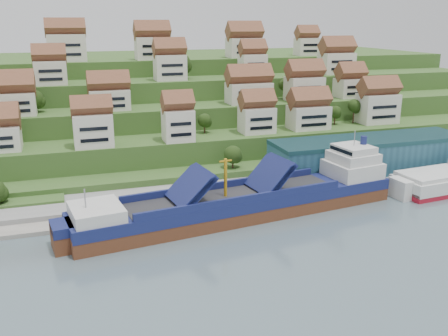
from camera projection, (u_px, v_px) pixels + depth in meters
name	position (u px, v px, depth m)	size (l,w,h in m)	color
ground	(220.00, 218.00, 119.95)	(300.00, 300.00, 0.00)	slate
quay	(273.00, 186.00, 139.20)	(180.00, 14.00, 2.20)	gray
hillside	(147.00, 106.00, 211.39)	(260.00, 128.00, 31.00)	#2D4C1E
hillside_village	(179.00, 87.00, 168.80)	(158.24, 63.54, 29.71)	silver
hillside_trees	(128.00, 113.00, 154.05)	(135.82, 62.64, 31.60)	#274115
warehouse	(369.00, 154.00, 148.70)	(60.00, 15.00, 10.00)	#27566B
flagpole	(274.00, 172.00, 132.44)	(1.28, 0.16, 8.00)	gray
cargo_ship	(249.00, 202.00, 120.48)	(81.76, 23.27, 17.96)	#5A2F1B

